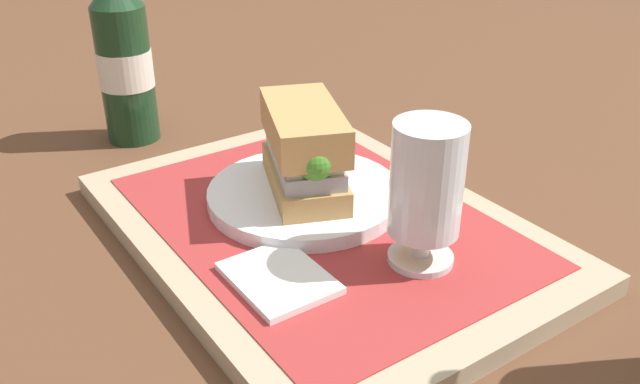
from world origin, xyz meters
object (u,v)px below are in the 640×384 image
Objects in this scene: plate at (305,195)px; beer_glass at (426,190)px; second_bottle at (124,57)px; sandwich at (305,150)px.

plate is 1.52× the size of beer_glass.
plate is 0.71× the size of second_bottle.
sandwich is at bearing -169.92° from beer_glass.
beer_glass is at bearing 9.36° from plate.
beer_glass reaches higher than plate.
sandwich is 0.30m from second_bottle.
plate is 1.31× the size of sandwich.
plate is 0.16m from beer_glass.
second_bottle is at bearing -145.65° from sandwich.
second_bottle reaches higher than plate.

